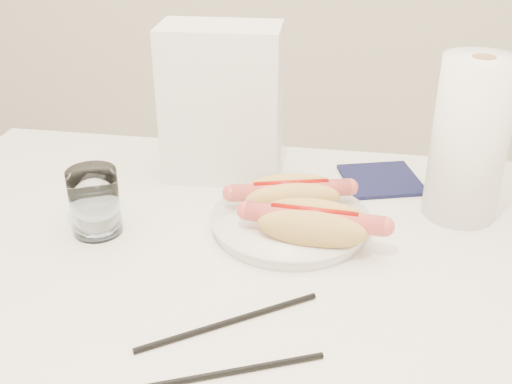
% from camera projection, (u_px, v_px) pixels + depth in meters
% --- Properties ---
extents(table, '(1.20, 0.80, 0.75)m').
position_uv_depth(table, '(260.00, 292.00, 0.92)').
color(table, silver).
rests_on(table, ground).
extents(plate, '(0.29, 0.29, 0.02)m').
position_uv_depth(plate, '(290.00, 223.00, 0.96)').
color(plate, white).
rests_on(plate, table).
extents(hotdog_left, '(0.19, 0.11, 0.05)m').
position_uv_depth(hotdog_left, '(291.00, 194.00, 0.97)').
color(hotdog_left, tan).
rests_on(hotdog_left, plate).
extents(hotdog_right, '(0.20, 0.09, 0.05)m').
position_uv_depth(hotdog_right, '(314.00, 223.00, 0.89)').
color(hotdog_right, tan).
rests_on(hotdog_right, plate).
extents(water_glass, '(0.07, 0.07, 0.10)m').
position_uv_depth(water_glass, '(95.00, 202.00, 0.93)').
color(water_glass, silver).
rests_on(water_glass, table).
extents(chopstick_near, '(0.21, 0.10, 0.01)m').
position_uv_depth(chopstick_near, '(224.00, 373.00, 0.69)').
color(chopstick_near, black).
rests_on(chopstick_near, table).
extents(chopstick_far, '(0.20, 0.15, 0.01)m').
position_uv_depth(chopstick_far, '(229.00, 322.00, 0.76)').
color(chopstick_far, black).
rests_on(chopstick_far, table).
extents(napkin_box, '(0.21, 0.12, 0.27)m').
position_uv_depth(napkin_box, '(222.00, 104.00, 1.07)').
color(napkin_box, silver).
rests_on(napkin_box, table).
extents(navy_napkin, '(0.16, 0.16, 0.01)m').
position_uv_depth(navy_napkin, '(381.00, 180.00, 1.11)').
color(navy_napkin, '#101335').
rests_on(navy_napkin, table).
extents(paper_towel_roll, '(0.12, 0.12, 0.26)m').
position_uv_depth(paper_towel_roll, '(470.00, 140.00, 0.95)').
color(paper_towel_roll, white).
rests_on(paper_towel_roll, table).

